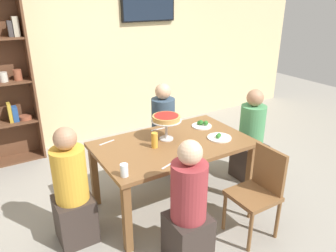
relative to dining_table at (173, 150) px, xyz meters
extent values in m
plane|color=gray|center=(0.00, 0.00, -0.65)|extent=(12.00, 12.00, 0.00)
cube|color=beige|center=(0.00, 2.20, 0.75)|extent=(8.00, 0.12, 2.80)
cube|color=brown|center=(0.00, 0.00, 0.07)|extent=(1.59, 0.96, 0.04)
cube|color=brown|center=(-0.74, -0.42, -0.30)|extent=(0.07, 0.07, 0.70)
cube|color=brown|center=(0.74, -0.42, -0.30)|extent=(0.07, 0.07, 0.70)
cube|color=brown|center=(-0.74, 0.42, -0.30)|extent=(0.07, 0.07, 0.70)
cube|color=brown|center=(0.74, 0.42, -0.30)|extent=(0.07, 0.07, 0.70)
cube|color=brown|center=(-0.99, 1.98, 0.45)|extent=(0.03, 0.30, 2.20)
cube|color=brown|center=(-1.52, 1.98, -0.64)|extent=(1.04, 0.28, 0.02)
cube|color=#B7932D|center=(-1.32, 1.98, 0.05)|extent=(0.04, 0.13, 0.26)
cube|color=navy|center=(-1.26, 1.98, 0.02)|extent=(0.07, 0.13, 0.20)
cylinder|color=brown|center=(-1.14, 1.98, -0.05)|extent=(0.16, 0.16, 0.05)
cylinder|color=beige|center=(-1.32, 1.98, 0.53)|extent=(0.11, 0.11, 0.12)
cylinder|color=brown|center=(-1.15, 1.98, 0.54)|extent=(0.10, 0.10, 0.14)
cube|color=#3D3838|center=(-1.14, 1.98, 1.12)|extent=(0.06, 0.10, 0.19)
cube|color=#B2A88E|center=(-1.07, 1.98, 1.14)|extent=(0.07, 0.13, 0.24)
cube|color=black|center=(0.87, 2.11, 1.39)|extent=(0.90, 0.05, 0.55)
cube|color=#192333|center=(0.87, 2.08, 1.39)|extent=(0.86, 0.01, 0.51)
cube|color=#382D28|center=(-0.33, -0.78, -0.43)|extent=(0.34, 0.34, 0.45)
cylinder|color=#993338|center=(-0.33, -0.78, 0.05)|extent=(0.30, 0.30, 0.50)
sphere|color=beige|center=(-0.33, -0.78, 0.40)|extent=(0.20, 0.20, 0.20)
cube|color=#382D28|center=(0.33, 0.77, -0.43)|extent=(0.34, 0.34, 0.45)
cylinder|color=#33475B|center=(0.33, 0.77, 0.05)|extent=(0.30, 0.30, 0.50)
sphere|color=tan|center=(0.33, 0.77, 0.40)|extent=(0.20, 0.20, 0.20)
cube|color=#382D28|center=(-1.08, -0.02, -0.43)|extent=(0.34, 0.34, 0.45)
cylinder|color=gold|center=(-1.08, -0.02, 0.05)|extent=(0.30, 0.30, 0.50)
sphere|color=#A87A5B|center=(-1.08, -0.02, 0.40)|extent=(0.20, 0.20, 0.20)
cube|color=#382D28|center=(1.11, -0.02, -0.43)|extent=(0.34, 0.34, 0.45)
cylinder|color=#4C935B|center=(1.11, -0.02, 0.05)|extent=(0.30, 0.30, 0.50)
sphere|color=#A87A5B|center=(1.11, -0.02, 0.40)|extent=(0.20, 0.20, 0.20)
cube|color=brown|center=(0.37, -0.82, -0.22)|extent=(0.40, 0.40, 0.04)
cube|color=brown|center=(0.55, -0.82, 0.01)|extent=(0.04, 0.36, 0.42)
cylinder|color=brown|center=(0.19, -0.99, -0.45)|extent=(0.04, 0.04, 0.41)
cylinder|color=brown|center=(0.19, -0.64, -0.45)|extent=(0.04, 0.04, 0.41)
cylinder|color=brown|center=(0.54, -0.99, -0.45)|extent=(0.04, 0.04, 0.41)
cylinder|color=brown|center=(0.54, -0.64, -0.45)|extent=(0.04, 0.04, 0.41)
cylinder|color=silver|center=(-0.02, 0.11, 0.09)|extent=(0.15, 0.15, 0.01)
cylinder|color=silver|center=(-0.02, 0.11, 0.20)|extent=(0.03, 0.03, 0.20)
cylinder|color=silver|center=(-0.02, 0.11, 0.30)|extent=(0.32, 0.32, 0.01)
cylinder|color=tan|center=(-0.02, 0.11, 0.33)|extent=(0.29, 0.29, 0.05)
cylinder|color=maroon|center=(-0.02, 0.11, 0.36)|extent=(0.25, 0.25, 0.00)
cylinder|color=white|center=(0.51, 0.19, 0.09)|extent=(0.23, 0.23, 0.01)
sphere|color=#2D7028|center=(0.52, 0.21, 0.13)|extent=(0.06, 0.06, 0.06)
sphere|color=#2D7028|center=(0.56, 0.17, 0.13)|extent=(0.06, 0.06, 0.06)
sphere|color=#2D7028|center=(0.51, 0.24, 0.12)|extent=(0.04, 0.04, 0.04)
cylinder|color=white|center=(0.48, -0.17, 0.09)|extent=(0.26, 0.26, 0.01)
sphere|color=#2D7028|center=(0.48, -0.16, 0.12)|extent=(0.04, 0.04, 0.04)
sphere|color=#2D7028|center=(0.45, -0.18, 0.12)|extent=(0.04, 0.04, 0.04)
cylinder|color=gold|center=(-0.22, 0.00, 0.17)|extent=(0.07, 0.07, 0.16)
cylinder|color=white|center=(-0.71, -0.35, 0.14)|extent=(0.07, 0.07, 0.11)
cube|color=silver|center=(0.04, 0.38, 0.09)|extent=(0.18, 0.02, 0.00)
cube|color=silver|center=(-0.29, -0.39, 0.09)|extent=(0.18, 0.07, 0.00)
cube|color=silver|center=(-0.59, 0.35, 0.09)|extent=(0.18, 0.06, 0.00)
camera|label=1|loc=(-1.64, -2.59, 1.54)|focal=34.82mm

